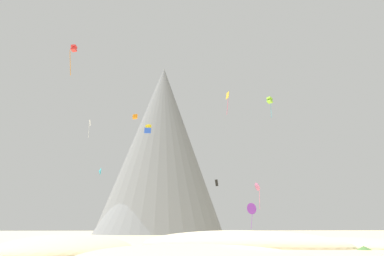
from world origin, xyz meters
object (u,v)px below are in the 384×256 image
at_px(kite_gold_mid, 228,98).
at_px(kite_black_low, 217,183).
at_px(kite_pink_low, 258,187).
at_px(kite_red_high, 74,49).
at_px(kite_orange_mid, 135,117).
at_px(bush_ridge_crest, 364,248).
at_px(kite_yellow_mid, 148,127).
at_px(kite_lime_high, 270,100).
at_px(kite_blue_mid, 148,130).
at_px(rock_massif, 160,155).
at_px(kite_violet_low, 251,209).
at_px(kite_white_high, 90,124).
at_px(kite_cyan_low, 100,171).
at_px(bush_far_right, 152,247).

bearing_deg(kite_gold_mid, kite_black_low, -162.28).
relative_size(kite_pink_low, kite_gold_mid, 1.16).
bearing_deg(kite_red_high, kite_orange_mid, -135.21).
distance_m(bush_ridge_crest, kite_black_low, 38.17).
bearing_deg(kite_yellow_mid, kite_lime_high, -105.94).
xyz_separation_m(bush_ridge_crest, kite_orange_mid, (-27.19, 16.32, 20.02)).
bearing_deg(kite_blue_mid, kite_orange_mid, 176.55).
relative_size(bush_ridge_crest, kite_pink_low, 0.34).
bearing_deg(kite_gold_mid, kite_blue_mid, -67.80).
xyz_separation_m(rock_massif, kite_gold_mid, (10.33, -76.29, -6.34)).
relative_size(kite_black_low, kite_violet_low, 0.29).
xyz_separation_m(kite_pink_low, kite_gold_mid, (-7.06, -8.57, 13.54)).
bearing_deg(kite_orange_mid, kite_white_high, -166.06).
height_order(kite_violet_low, kite_gold_mid, kite_gold_mid).
bearing_deg(bush_ridge_crest, kite_black_low, 106.01).
xyz_separation_m(bush_ridge_crest, rock_massif, (-22.27, 89.30, 29.07)).
relative_size(kite_cyan_low, kite_yellow_mid, 1.31).
distance_m(kite_red_high, kite_gold_mid, 25.67).
bearing_deg(kite_blue_mid, rock_massif, 138.67).
xyz_separation_m(rock_massif, kite_pink_low, (17.38, -67.72, -19.88)).
xyz_separation_m(kite_yellow_mid, kite_white_high, (-15.67, 26.31, 8.18)).
relative_size(kite_black_low, kite_white_high, 0.32).
xyz_separation_m(kite_orange_mid, kite_yellow_mid, (2.23, 2.45, -0.96)).
relative_size(kite_cyan_low, kite_red_high, 0.27).
relative_size(rock_massif, kite_violet_low, 13.06).
distance_m(kite_red_high, kite_orange_mid, 14.24).
bearing_deg(rock_massif, kite_white_high, -112.54).
bearing_deg(rock_massif, kite_red_high, -100.40).
bearing_deg(bush_ridge_crest, kite_yellow_mid, 143.05).
height_order(bush_far_right, kite_violet_low, kite_violet_low).
bearing_deg(kite_yellow_mid, kite_white_high, -20.99).
bearing_deg(kite_blue_mid, kite_black_low, 106.42).
xyz_separation_m(kite_orange_mid, kite_white_high, (-13.44, 28.76, 7.22)).
xyz_separation_m(kite_black_low, kite_pink_low, (5.14, -13.38, -2.36)).
relative_size(kite_lime_high, kite_white_high, 1.19).
relative_size(kite_pink_low, kite_white_high, 0.99).
xyz_separation_m(rock_massif, kite_red_high, (-14.48, -78.88, -0.30)).
xyz_separation_m(rock_massif, kite_violet_low, (19.00, -57.03, -23.20)).
distance_m(rock_massif, kite_cyan_low, 67.77).
bearing_deg(kite_violet_low, kite_lime_high, -153.39).
xyz_separation_m(rock_massif, kite_orange_mid, (-4.92, -72.98, -9.05)).
bearing_deg(kite_orange_mid, kite_red_high, -69.41).
xyz_separation_m(kite_pink_low, kite_blue_mid, (-19.99, -8.46, 7.55)).
relative_size(bush_ridge_crest, kite_yellow_mid, 1.50).
bearing_deg(kite_black_low, kite_orange_mid, 101.61).
height_order(rock_massif, kite_white_high, rock_massif).
bearing_deg(kite_white_high, kite_red_high, -147.98).
bearing_deg(kite_pink_low, kite_red_high, 160.11).
bearing_deg(bush_ridge_crest, kite_blue_mid, 152.18).
relative_size(kite_lime_high, kite_yellow_mid, 5.36).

